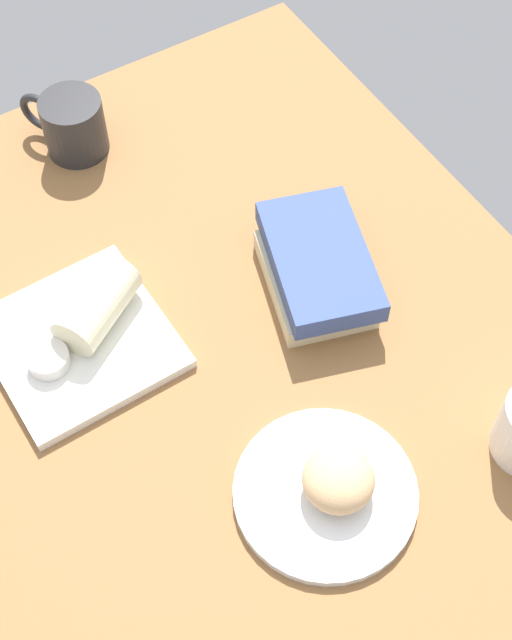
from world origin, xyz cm
name	(u,v)px	position (x,y,z in cm)	size (l,w,h in cm)	color
dining_table	(221,346)	(0.00, 0.00, 2.00)	(110.00, 90.00, 4.00)	olive
round_plate	(325,493)	(-26.05, 0.54, 4.70)	(22.34, 22.34, 1.40)	white
scone_pastry	(339,479)	(-26.51, -0.77, 8.19)	(8.79, 8.66, 5.59)	tan
square_plate	(80,342)	(8.93, 16.48, 4.80)	(22.78, 22.78, 1.60)	white
sauce_cup	(49,359)	(7.29, 21.33, 6.81)	(5.51, 5.51, 2.25)	silver
breakfast_wrap	(97,305)	(10.25, 12.59, 8.81)	(6.41, 6.41, 12.52)	beige
book_stack	(318,269)	(0.79, -16.03, 7.57)	(24.12, 18.69, 6.88)	beige
second_mug	(72,124)	(42.23, 1.21, 8.82)	(13.32, 10.39, 9.42)	#262628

